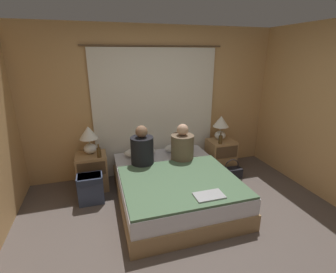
# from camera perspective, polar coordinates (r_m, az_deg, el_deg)

# --- Properties ---
(ground_plane) EXTENTS (16.00, 16.00, 0.00)m
(ground_plane) POSITION_cam_1_polar(r_m,az_deg,el_deg) (3.04, 7.35, -23.79)
(ground_plane) COLOR #564C47
(wall_back) EXTENTS (4.39, 0.06, 2.50)m
(wall_back) POSITION_cam_1_polar(r_m,az_deg,el_deg) (4.24, -3.10, 7.86)
(wall_back) COLOR tan
(wall_back) RESTS_ON ground_plane
(curtain_panel) EXTENTS (2.30, 0.02, 2.18)m
(curtain_panel) POSITION_cam_1_polar(r_m,az_deg,el_deg) (4.21, -2.86, 5.56)
(curtain_panel) COLOR white
(curtain_panel) RESTS_ON ground_plane
(bed) EXTENTS (1.57, 1.92, 0.44)m
(bed) POSITION_cam_1_polar(r_m,az_deg,el_deg) (3.62, 1.34, -11.59)
(bed) COLOR #99754C
(bed) RESTS_ON ground_plane
(nightstand_left) EXTENTS (0.46, 0.42, 0.57)m
(nightstand_left) POSITION_cam_1_polar(r_m,az_deg,el_deg) (4.06, -17.28, -7.85)
(nightstand_left) COLOR #A87F51
(nightstand_left) RESTS_ON ground_plane
(nightstand_right) EXTENTS (0.46, 0.42, 0.57)m
(nightstand_right) POSITION_cam_1_polar(r_m,az_deg,el_deg) (4.57, 12.22, -4.33)
(nightstand_right) COLOR #A87F51
(nightstand_right) RESTS_ON ground_plane
(lamp_left) EXTENTS (0.28, 0.28, 0.44)m
(lamp_left) POSITION_cam_1_polar(r_m,az_deg,el_deg) (3.92, -18.06, -0.13)
(lamp_left) COLOR silver
(lamp_left) RESTS_ON nightstand_left
(lamp_right) EXTENTS (0.28, 0.28, 0.44)m
(lamp_right) POSITION_cam_1_polar(r_m,az_deg,el_deg) (4.45, 12.27, 2.59)
(lamp_right) COLOR silver
(lamp_right) RESTS_ON nightstand_right
(pillow_left) EXTENTS (0.52, 0.33, 0.12)m
(pillow_left) POSITION_cam_1_polar(r_m,az_deg,el_deg) (4.08, -6.57, -3.61)
(pillow_left) COLOR white
(pillow_left) RESTS_ON bed
(pillow_right) EXTENTS (0.52, 0.33, 0.12)m
(pillow_right) POSITION_cam_1_polar(r_m,az_deg,el_deg) (4.24, 2.66, -2.61)
(pillow_right) COLOR white
(pillow_right) RESTS_ON bed
(blanket_on_bed) EXTENTS (1.51, 1.29, 0.03)m
(blanket_on_bed) POSITION_cam_1_polar(r_m,az_deg,el_deg) (3.27, 2.96, -10.39)
(blanket_on_bed) COLOR #4C6B4C
(blanket_on_bed) RESTS_ON bed
(person_left_in_bed) EXTENTS (0.34, 0.34, 0.62)m
(person_left_in_bed) POSITION_cam_1_polar(r_m,az_deg,el_deg) (3.67, -6.08, -2.99)
(person_left_in_bed) COLOR black
(person_left_in_bed) RESTS_ON bed
(person_right_in_bed) EXTENTS (0.36, 0.36, 0.59)m
(person_right_in_bed) POSITION_cam_1_polar(r_m,az_deg,el_deg) (3.83, 3.38, -2.21)
(person_right_in_bed) COLOR brown
(person_right_in_bed) RESTS_ON bed
(beer_bottle_on_left_stand) EXTENTS (0.06, 0.06, 0.21)m
(beer_bottle_on_left_stand) POSITION_cam_1_polar(r_m,az_deg,el_deg) (3.80, -15.89, -3.57)
(beer_bottle_on_left_stand) COLOR #513819
(beer_bottle_on_left_stand) RESTS_ON nightstand_left
(beer_bottle_on_right_stand) EXTENTS (0.07, 0.07, 0.20)m
(beer_bottle_on_right_stand) POSITION_cam_1_polar(r_m,az_deg,el_deg) (4.30, 12.20, -0.67)
(beer_bottle_on_right_stand) COLOR #513819
(beer_bottle_on_right_stand) RESTS_ON nightstand_right
(laptop_on_bed) EXTENTS (0.35, 0.21, 0.02)m
(laptop_on_bed) POSITION_cam_1_polar(r_m,az_deg,el_deg) (2.96, 9.62, -13.49)
(laptop_on_bed) COLOR #9EA0A5
(laptop_on_bed) RESTS_ON blanket_on_bed
(backpack_on_floor) EXTENTS (0.35, 0.27, 0.43)m
(backpack_on_floor) POSITION_cam_1_polar(r_m,az_deg,el_deg) (3.72, -17.68, -11.25)
(backpack_on_floor) COLOR #333D56
(backpack_on_floor) RESTS_ON ground_plane
(handbag_on_floor) EXTENTS (0.36, 0.17, 0.35)m
(handbag_on_floor) POSITION_cam_1_polar(r_m,az_deg,el_deg) (4.39, 14.61, -8.21)
(handbag_on_floor) COLOR black
(handbag_on_floor) RESTS_ON ground_plane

